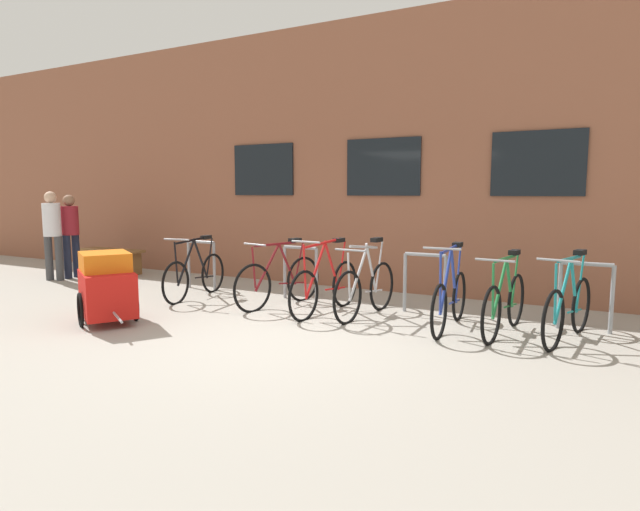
{
  "coord_description": "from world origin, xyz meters",
  "views": [
    {
      "loc": [
        3.24,
        -5.15,
        1.69
      ],
      "look_at": [
        -0.35,
        1.6,
        0.76
      ],
      "focal_mm": 29.51,
      "sensor_mm": 36.0,
      "label": 1
    }
  ],
  "objects_px": {
    "bicycle_teal": "(568,308)",
    "bicycle_red": "(326,285)",
    "bicycle_silver": "(366,288)",
    "wooden_bench": "(113,256)",
    "bicycle_blue": "(450,298)",
    "person_by_bench": "(52,229)",
    "bicycle_maroon": "(279,280)",
    "bike_trailer": "(107,287)",
    "bicycle_black": "(195,274)",
    "backpack": "(112,274)",
    "person_browsing": "(70,230)",
    "bicycle_green": "(505,303)"
  },
  "relations": [
    {
      "from": "bicycle_blue",
      "to": "wooden_bench",
      "type": "distance_m",
      "value": 7.43
    },
    {
      "from": "bicycle_silver",
      "to": "bicycle_blue",
      "type": "xyz_separation_m",
      "value": [
        1.18,
        -0.12,
        -0.01
      ]
    },
    {
      "from": "person_by_bench",
      "to": "bicycle_maroon",
      "type": "bearing_deg",
      "value": 1.13
    },
    {
      "from": "bicycle_teal",
      "to": "bicycle_red",
      "type": "xyz_separation_m",
      "value": [
        -3.08,
        -0.06,
        0.01
      ]
    },
    {
      "from": "bicycle_green",
      "to": "wooden_bench",
      "type": "distance_m",
      "value": 8.06
    },
    {
      "from": "bicycle_black",
      "to": "bicycle_red",
      "type": "relative_size",
      "value": 0.96
    },
    {
      "from": "bicycle_teal",
      "to": "wooden_bench",
      "type": "distance_m",
      "value": 8.73
    },
    {
      "from": "backpack",
      "to": "wooden_bench",
      "type": "bearing_deg",
      "value": 148.22
    },
    {
      "from": "bicycle_teal",
      "to": "bike_trailer",
      "type": "relative_size",
      "value": 1.19
    },
    {
      "from": "bicycle_silver",
      "to": "bicycle_green",
      "type": "height_order",
      "value": "bicycle_silver"
    },
    {
      "from": "bicycle_blue",
      "to": "bicycle_black",
      "type": "distance_m",
      "value": 4.1
    },
    {
      "from": "bicycle_teal",
      "to": "backpack",
      "type": "xyz_separation_m",
      "value": [
        -7.41,
        -0.04,
        -0.16
      ]
    },
    {
      "from": "bicycle_maroon",
      "to": "bicycle_red",
      "type": "distance_m",
      "value": 0.82
    },
    {
      "from": "bicycle_red",
      "to": "bicycle_silver",
      "type": "bearing_deg",
      "value": 8.28
    },
    {
      "from": "bicycle_maroon",
      "to": "bicycle_black",
      "type": "distance_m",
      "value": 1.53
    },
    {
      "from": "bike_trailer",
      "to": "backpack",
      "type": "relative_size",
      "value": 3.18
    },
    {
      "from": "bicycle_red",
      "to": "person_by_bench",
      "type": "distance_m",
      "value": 5.88
    },
    {
      "from": "wooden_bench",
      "to": "person_by_bench",
      "type": "xyz_separation_m",
      "value": [
        -0.27,
        -1.14,
        0.62
      ]
    },
    {
      "from": "bicycle_blue",
      "to": "bicycle_teal",
      "type": "bearing_deg",
      "value": 4.31
    },
    {
      "from": "bicycle_silver",
      "to": "wooden_bench",
      "type": "bearing_deg",
      "value": 170.43
    },
    {
      "from": "bicycle_blue",
      "to": "person_browsing",
      "type": "bearing_deg",
      "value": 177.13
    },
    {
      "from": "bicycle_silver",
      "to": "bicycle_red",
      "type": "xyz_separation_m",
      "value": [
        -0.57,
        -0.08,
        -0.0
      ]
    },
    {
      "from": "bicycle_teal",
      "to": "bicycle_black",
      "type": "height_order",
      "value": "bicycle_teal"
    },
    {
      "from": "bicycle_teal",
      "to": "bicycle_black",
      "type": "bearing_deg",
      "value": -179.04
    },
    {
      "from": "person_browsing",
      "to": "bicycle_blue",
      "type": "bearing_deg",
      "value": -2.87
    },
    {
      "from": "bicycle_silver",
      "to": "bicycle_maroon",
      "type": "relative_size",
      "value": 0.98
    },
    {
      "from": "bicycle_teal",
      "to": "bicycle_blue",
      "type": "relative_size",
      "value": 0.99
    },
    {
      "from": "bicycle_black",
      "to": "bicycle_red",
      "type": "bearing_deg",
      "value": 0.68
    },
    {
      "from": "bicycle_blue",
      "to": "person_by_bench",
      "type": "bearing_deg",
      "value": 179.88
    },
    {
      "from": "bicycle_teal",
      "to": "wooden_bench",
      "type": "bearing_deg",
      "value": 173.03
    },
    {
      "from": "bicycle_blue",
      "to": "bike_trailer",
      "type": "bearing_deg",
      "value": -155.73
    },
    {
      "from": "person_by_bench",
      "to": "bicycle_silver",
      "type": "bearing_deg",
      "value": 0.94
    },
    {
      "from": "bicycle_maroon",
      "to": "bike_trailer",
      "type": "xyz_separation_m",
      "value": [
        -1.42,
        -1.91,
        0.09
      ]
    },
    {
      "from": "bicycle_green",
      "to": "person_by_bench",
      "type": "distance_m",
      "value": 8.27
    },
    {
      "from": "bike_trailer",
      "to": "wooden_bench",
      "type": "bearing_deg",
      "value": 138.63
    },
    {
      "from": "backpack",
      "to": "person_by_bench",
      "type": "bearing_deg",
      "value": -168.94
    },
    {
      "from": "bicycle_green",
      "to": "bicycle_black",
      "type": "bearing_deg",
      "value": -179.36
    },
    {
      "from": "bicycle_green",
      "to": "person_browsing",
      "type": "distance_m",
      "value": 8.25
    },
    {
      "from": "bicycle_maroon",
      "to": "person_by_bench",
      "type": "bearing_deg",
      "value": -178.87
    },
    {
      "from": "bicycle_blue",
      "to": "person_by_bench",
      "type": "height_order",
      "value": "person_by_bench"
    },
    {
      "from": "bicycle_green",
      "to": "wooden_bench",
      "type": "relative_size",
      "value": 1.13
    },
    {
      "from": "bicycle_teal",
      "to": "person_by_bench",
      "type": "height_order",
      "value": "person_by_bench"
    },
    {
      "from": "bike_trailer",
      "to": "bicycle_silver",
      "type": "bearing_deg",
      "value": 34.35
    },
    {
      "from": "bicycle_silver",
      "to": "bicycle_red",
      "type": "relative_size",
      "value": 0.94
    },
    {
      "from": "bicycle_maroon",
      "to": "person_by_bench",
      "type": "relative_size",
      "value": 1.01
    },
    {
      "from": "bicycle_silver",
      "to": "backpack",
      "type": "height_order",
      "value": "bicycle_silver"
    },
    {
      "from": "wooden_bench",
      "to": "bicycle_blue",
      "type": "bearing_deg",
      "value": -8.97
    },
    {
      "from": "bicycle_silver",
      "to": "wooden_bench",
      "type": "distance_m",
      "value": 6.25
    },
    {
      "from": "bicycle_black",
      "to": "person_by_bench",
      "type": "relative_size",
      "value": 1.0
    },
    {
      "from": "wooden_bench",
      "to": "bicycle_green",
      "type": "bearing_deg",
      "value": -7.83
    }
  ]
}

